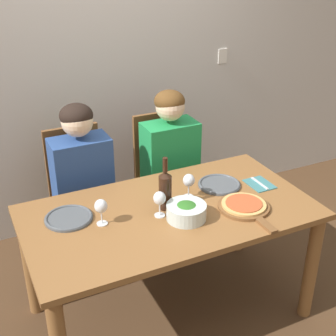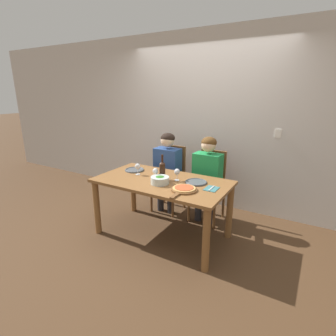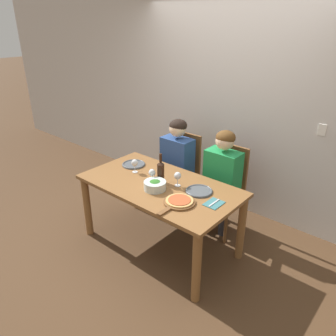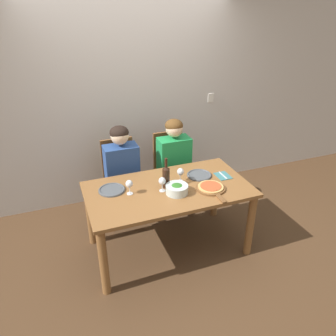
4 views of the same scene
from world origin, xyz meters
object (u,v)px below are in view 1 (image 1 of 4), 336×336
Objects in this scene: wine_glass_left at (101,207)px; fork_on_napkin at (260,184)px; wine_bottle at (165,189)px; wine_glass_right at (189,181)px; dinner_plate_left at (69,218)px; chair_left at (80,196)px; person_man at (171,158)px; chair_right at (164,177)px; wine_glass_centre at (160,199)px; dinner_plate_right at (219,184)px; person_woman at (83,176)px; pizza_on_board at (245,206)px; broccoli_bowl at (186,211)px.

wine_glass_left is 1.03m from fork_on_napkin.
fork_on_napkin is at bearing -0.22° from wine_bottle.
dinner_plate_left is at bearing 174.44° from wine_glass_right.
chair_left is 3.79× the size of dinner_plate_left.
person_man is 6.80× the size of fork_on_napkin.
chair_right is 6.62× the size of wine_glass_centre.
wine_bottle is 2.09× the size of wine_glass_left.
dinner_plate_right is at bearing 6.89° from wine_glass_left.
person_woman is 6.80× the size of fork_on_napkin.
dinner_plate_right is 0.61× the size of pizza_on_board.
person_woman is at bearing 115.03° from broccoli_bowl.
wine_glass_right is 0.49m from fork_on_napkin.
dinner_plate_right is (0.08, -0.65, 0.24)m from chair_right.
pizza_on_board is (0.35, -0.05, -0.03)m from broccoli_bowl.
dinner_plate_right is 0.80m from wine_glass_left.
dinner_plate_left is 0.98m from pizza_on_board.
dinner_plate_left is 0.22m from wine_glass_left.
fork_on_napkin is at bearing 0.00° from wine_glass_left.
broccoli_bowl reaches higher than pizza_on_board.
person_woman reaches higher than chair_right.
broccoli_bowl reaches higher than dinner_plate_right.
broccoli_bowl is 0.83× the size of dinner_plate_left.
fork_on_napkin is at bearing -63.61° from person_man.
person_woman is 1.09m from pizza_on_board.
dinner_plate_right is 0.25m from fork_on_napkin.
wine_bottle reaches higher than chair_left.
chair_left reaches higher than dinner_plate_left.
person_woman is at bearing 130.54° from pizza_on_board.
wine_glass_right is (0.70, -0.07, 0.10)m from dinner_plate_left.
wine_glass_left is (-0.07, -0.74, 0.34)m from chair_left.
person_woman reaches higher than dinner_plate_right.
wine_glass_right is (0.18, 0.05, -0.02)m from wine_bottle.
person_man is at bearing 0.00° from person_woman.
person_woman is 8.10× the size of wine_glass_centre.
chair_left is 0.82× the size of person_woman.
chair_right is 1.09m from dinner_plate_left.
wine_glass_left reaches higher than pizza_on_board.
wine_glass_centre is at bearing -10.63° from wine_glass_left.
person_man is 1.00m from dinner_plate_left.
dinner_plate_left is (-0.58, 0.27, -0.04)m from broccoli_bowl.
chair_right is 3.79× the size of dinner_plate_left.
wine_glass_centre is at bearing -73.34° from chair_left.
person_man is at bearing 69.82° from broccoli_bowl.
wine_bottle reaches higher than dinner_plate_left.
chair_right is 0.89m from wine_bottle.
fork_on_napkin is (0.65, -0.00, -0.12)m from wine_bottle.
wine_glass_right is at bearing 5.72° from wine_glass_left.
broccoli_bowl is 0.24m from wine_glass_right.
wine_bottle reaches higher than wine_glass_centre.
person_woman is at bearing -169.53° from chair_right.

